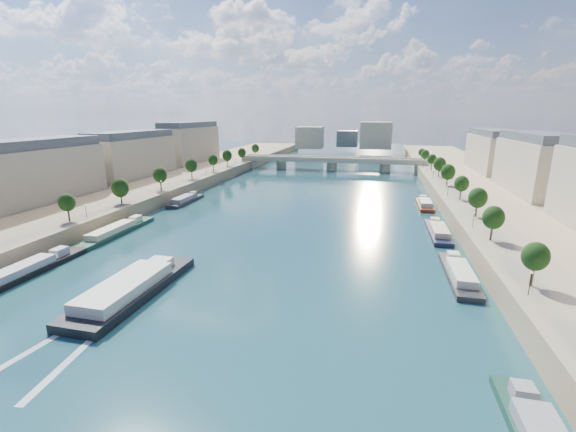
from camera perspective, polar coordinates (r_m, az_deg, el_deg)
The scene contains 17 objects.
ground at distance 127.59m, azimuth 0.28°, elevation -0.48°, with size 700.00×700.00×0.00m, color #0B2631.
quay_left at distance 158.72m, azimuth -26.00°, elevation 2.00°, with size 44.00×520.00×5.00m, color #9E8460.
quay_right at distance 131.93m, azimuth 32.45°, elevation -1.23°, with size 44.00×520.00×5.00m, color #9E8460.
pave_left at distance 149.30m, azimuth -21.61°, elevation 2.73°, with size 14.00×520.00×0.10m, color gray.
pave_right at distance 127.00m, azimuth 26.25°, elevation 0.23°, with size 14.00×520.00×0.10m, color gray.
trees_left at distance 148.86m, azimuth -20.74°, elevation 4.91°, with size 4.80×268.80×8.26m.
trees_right at distance 135.01m, azimuth 24.77°, elevation 3.56°, with size 4.80×268.80×8.26m.
lamps_left at distance 138.22m, azimuth -22.48°, elevation 2.90°, with size 0.36×200.36×4.28m.
lamps_right at distance 130.20m, azimuth 23.99°, elevation 2.05°, with size 0.36×200.36×4.28m.
buildings_left at distance 174.00m, azimuth -27.45°, elevation 7.52°, with size 16.00×226.00×23.20m.
buildings_right at distance 145.21m, azimuth 36.56°, elevation 5.10°, with size 16.00×226.00×23.20m.
skyline at distance 340.88m, azimuth 9.14°, elevation 11.53°, with size 79.00×42.00×22.00m.
bridge at distance 240.62m, azimuth 6.50°, elevation 7.97°, with size 112.00×12.00×8.15m.
tour_barge at distance 81.34m, azimuth -22.08°, elevation -9.89°, with size 9.62×32.19×4.35m.
wake at distance 70.76m, azimuth -29.81°, elevation -15.87°, with size 10.76×25.98×0.04m.
moored_barges_left at distance 102.65m, azimuth -33.40°, elevation -6.45°, with size 5.00×157.88×3.60m.
moored_barges_right at distance 86.10m, azimuth 24.58°, elevation -9.11°, with size 5.00×160.62×3.60m.
Camera 1 is at (27.03, -19.98, 33.96)m, focal length 24.00 mm.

